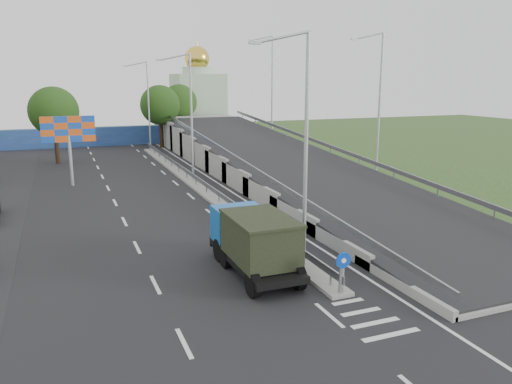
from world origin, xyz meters
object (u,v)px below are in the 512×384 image
billboard (69,133)px  sign_bollard (342,273)px  dump_truck (254,239)px  lamp_post_mid (189,111)px  lamp_post_near (302,138)px  church (198,99)px  lamp_post_far (147,101)px

billboard → sign_bollard: bearing=-70.8°
dump_truck → billboard: bearing=107.0°
billboard → lamp_post_mid: bearing=-12.4°
sign_bollard → lamp_post_near: (0.11, 3.83, 4.77)m
sign_bollard → lamp_post_mid: lamp_post_mid is taller
lamp_post_mid → church: (9.89, 34.00, -0.50)m
lamp_post_near → lamp_post_mid: (0.00, 20.00, 0.00)m
sign_bollard → lamp_post_near: lamp_post_near is taller
lamp_post_mid → billboard: (-9.11, 2.00, -1.62)m
church → dump_truck: (-12.20, -54.11, -3.80)m
lamp_post_near → dump_truck: size_ratio=1.63×
lamp_post_far → billboard: 20.24m
lamp_post_mid → church: size_ratio=0.73×
lamp_post_mid → dump_truck: (-2.31, -20.11, -4.30)m
sign_bollard → lamp_post_mid: size_ratio=0.17×
lamp_post_near → billboard: bearing=112.5°
sign_bollard → lamp_post_mid: (0.11, 23.83, 4.77)m
lamp_post_near → lamp_post_mid: size_ratio=1.00×
sign_bollard → lamp_post_near: bearing=88.4°
church → dump_truck: 55.60m
church → billboard: bearing=-120.7°
lamp_post_near → lamp_post_mid: 20.00m
billboard → dump_truck: bearing=-72.9°
sign_bollard → lamp_post_near: 6.12m
lamp_post_near → lamp_post_mid: same height
church → lamp_post_mid: bearing=-106.2°
lamp_post_mid → lamp_post_far: size_ratio=1.00×
billboard → dump_truck: (6.80, -22.11, -2.68)m
dump_truck → sign_bollard: bearing=-59.5°
sign_bollard → lamp_post_near: size_ratio=0.17×
sign_bollard → church: church is taller
church → dump_truck: size_ratio=2.23×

